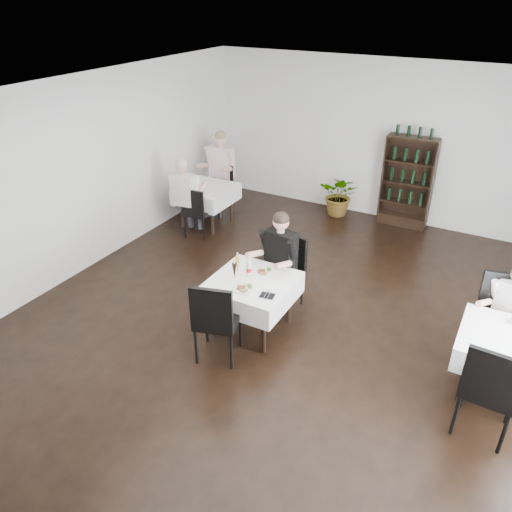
{
  "coord_description": "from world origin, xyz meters",
  "views": [
    {
      "loc": [
        2.39,
        -4.77,
        4.12
      ],
      "look_at": [
        -0.36,
        0.2,
        1.01
      ],
      "focal_mm": 35.0,
      "sensor_mm": 36.0,
      "label": 1
    }
  ],
  "objects_px": {
    "main_table": "(252,290)",
    "potted_tree": "(340,195)",
    "wine_shelf": "(407,183)",
    "diner_main": "(277,256)"
  },
  "relations": [
    {
      "from": "wine_shelf",
      "to": "diner_main",
      "type": "distance_m",
      "value": 3.85
    },
    {
      "from": "wine_shelf",
      "to": "main_table",
      "type": "xyz_separation_m",
      "value": [
        -0.9,
        -4.31,
        -0.23
      ]
    },
    {
      "from": "main_table",
      "to": "potted_tree",
      "type": "height_order",
      "value": "potted_tree"
    },
    {
      "from": "wine_shelf",
      "to": "main_table",
      "type": "relative_size",
      "value": 1.7
    },
    {
      "from": "diner_main",
      "to": "main_table",
      "type": "bearing_deg",
      "value": -97.71
    },
    {
      "from": "wine_shelf",
      "to": "potted_tree",
      "type": "bearing_deg",
      "value": -172.82
    },
    {
      "from": "wine_shelf",
      "to": "main_table",
      "type": "distance_m",
      "value": 4.41
    },
    {
      "from": "wine_shelf",
      "to": "potted_tree",
      "type": "relative_size",
      "value": 2.08
    },
    {
      "from": "main_table",
      "to": "potted_tree",
      "type": "relative_size",
      "value": 1.22
    },
    {
      "from": "main_table",
      "to": "potted_tree",
      "type": "distance_m",
      "value": 4.18
    }
  ]
}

